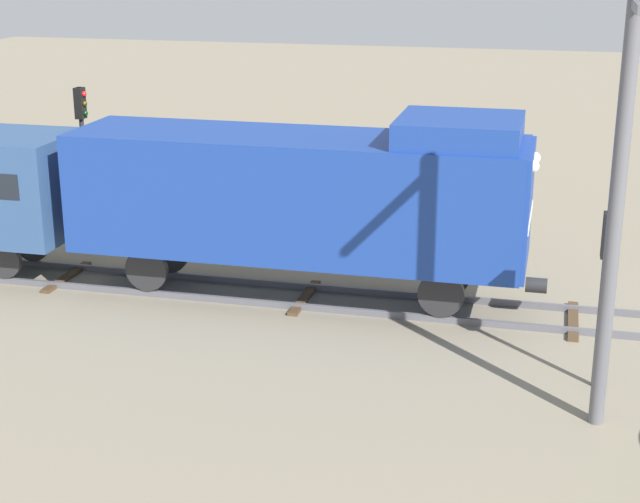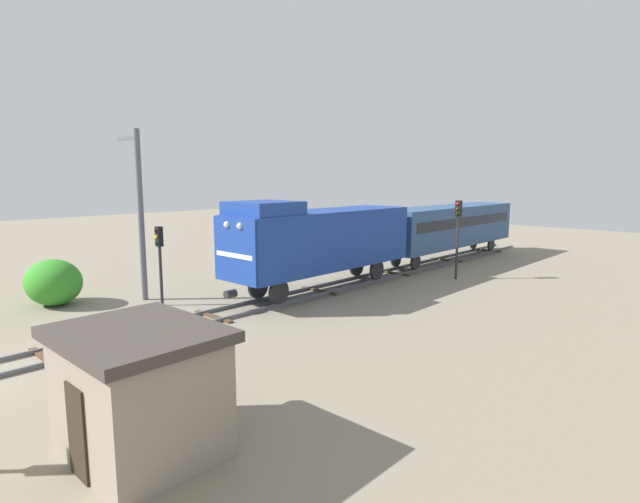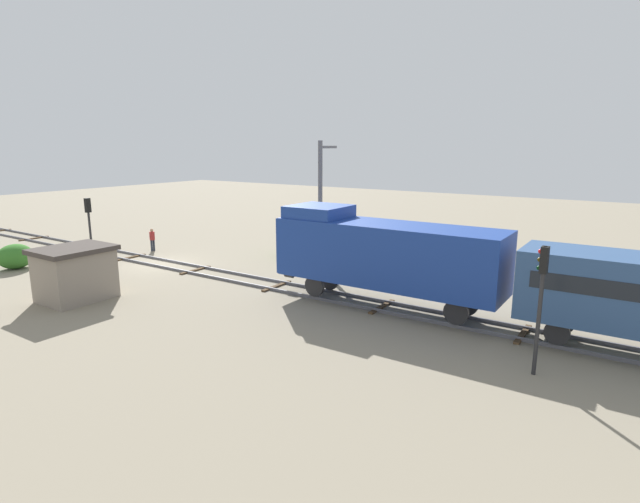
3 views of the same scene
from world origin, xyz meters
TOP-DOWN VIEW (x-y plane):
  - ground_plane at (0.00, 0.00)m, footprint 117.82×117.82m
  - railway_track at (0.00, -0.00)m, footprint 2.40×78.55m
  - locomotive at (0.00, 16.34)m, footprint 2.90×11.60m
  - traffic_signal_near at (3.20, -2.66)m, footprint 0.32×0.34m
  - traffic_signal_mid at (-3.40, 9.39)m, footprint 0.32×0.34m
  - traffic_signal_far at (3.60, 24.01)m, footprint 0.32×0.34m
  - worker_near_track at (-2.40, -3.90)m, footprint 0.38×0.38m
  - catenary_mast at (-5.06, 9.41)m, footprint 1.94×0.28m
  - relay_hut at (7.50, 2.74)m, footprint 3.50×2.90m
  - bush_near at (-7.11, 6.08)m, footprint 2.91×2.38m
  - bush_mid at (5.98, -6.74)m, footprint 2.19×1.79m

SIDE VIEW (x-z plane):
  - ground_plane at x=0.00m, z-range 0.00..0.00m
  - railway_track at x=0.00m, z-range -0.01..0.15m
  - bush_mid at x=5.98m, z-range 0.00..1.59m
  - worker_near_track at x=-2.40m, z-range 0.15..1.85m
  - bush_near at x=-7.11m, z-range 0.00..2.12m
  - relay_hut at x=7.50m, z-range 0.02..2.76m
  - traffic_signal_mid at x=-3.40m, z-range 0.73..4.37m
  - locomotive at x=0.00m, z-range 0.47..5.07m
  - traffic_signal_far at x=3.60m, z-range 0.87..5.39m
  - traffic_signal_near at x=3.20m, z-range 0.87..5.39m
  - catenary_mast at x=-5.06m, z-range 0.25..8.29m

